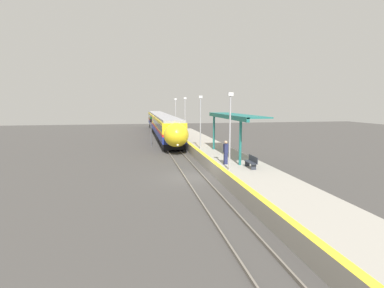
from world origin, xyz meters
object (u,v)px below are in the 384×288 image
(train, at_px, (162,124))
(person_waiting, at_px, (226,152))
(lamppost_far, at_px, (185,115))
(railway_signal, at_px, (151,128))
(platform_bench, at_px, (252,162))
(lamppost_mid, at_px, (200,119))
(lamppost_near, at_px, (230,126))
(lamppost_farthest, at_px, (176,112))

(train, bearing_deg, person_waiting, -85.33)
(lamppost_far, bearing_deg, railway_signal, -174.29)
(platform_bench, xyz_separation_m, lamppost_mid, (-1.76, 9.60, 2.62))
(railway_signal, relative_size, lamppost_mid, 0.72)
(platform_bench, relative_size, lamppost_near, 0.31)
(lamppost_far, height_order, lamppost_farthest, same)
(train, height_order, lamppost_farthest, lamppost_farthest)
(lamppost_near, xyz_separation_m, lamppost_farthest, (0.00, 29.57, 0.00))
(platform_bench, relative_size, lamppost_farthest, 0.31)
(platform_bench, height_order, lamppost_near, lamppost_near)
(train, xyz_separation_m, lamppost_farthest, (2.15, -2.44, 1.97))
(train, xyz_separation_m, lamppost_near, (2.15, -32.00, 1.97))
(railway_signal, height_order, lamppost_far, lamppost_far)
(train, xyz_separation_m, railway_signal, (-2.42, -12.75, 0.29))
(person_waiting, xyz_separation_m, railway_signal, (-4.87, 17.33, 0.45))
(lamppost_mid, bearing_deg, train, 95.55)
(railway_signal, bearing_deg, person_waiting, -74.30)
(lamppost_far, distance_m, lamppost_farthest, 9.86)
(train, height_order, lamppost_near, lamppost_near)
(train, height_order, person_waiting, train)
(lamppost_near, distance_m, lamppost_far, 19.71)
(lamppost_near, bearing_deg, platform_bench, 8.23)
(platform_bench, height_order, lamppost_far, lamppost_far)
(platform_bench, distance_m, lamppost_near, 3.17)
(train, xyz_separation_m, lamppost_mid, (2.15, -22.15, 1.97))
(lamppost_near, xyz_separation_m, lamppost_far, (0.00, 19.71, 0.00))
(lamppost_near, bearing_deg, railway_signal, 103.35)
(railway_signal, xyz_separation_m, lamppost_near, (4.57, -19.25, 1.68))
(train, bearing_deg, platform_bench, -82.98)
(lamppost_near, relative_size, lamppost_farthest, 1.00)
(platform_bench, bearing_deg, railway_signal, 108.42)
(lamppost_near, height_order, lamppost_mid, same)
(train, xyz_separation_m, lamppost_far, (2.15, -12.29, 1.97))
(lamppost_near, distance_m, lamppost_mid, 9.86)
(lamppost_farthest, bearing_deg, person_waiting, -89.37)
(person_waiting, distance_m, lamppost_mid, 8.22)
(railway_signal, bearing_deg, lamppost_far, 5.71)
(lamppost_mid, height_order, lamppost_far, same)
(person_waiting, height_order, lamppost_near, lamppost_near)
(train, bearing_deg, lamppost_far, -80.06)
(person_waiting, height_order, lamppost_far, lamppost_far)
(person_waiting, bearing_deg, lamppost_farthest, 90.63)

